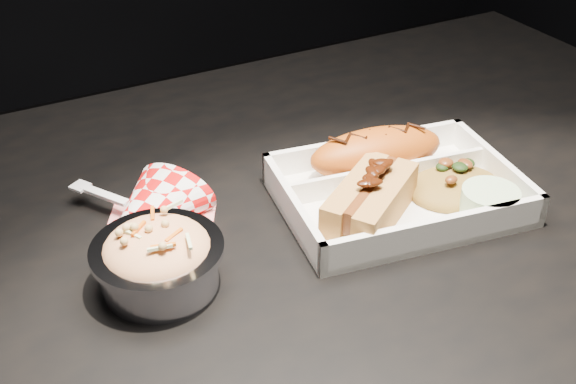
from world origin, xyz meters
The scene contains 8 objects.
dining_table centered at (0.00, 0.00, 0.66)m, with size 1.20×0.80×0.75m.
food_tray centered at (0.09, -0.02, 0.76)m, with size 0.27×0.22×0.04m.
fried_pastry centered at (0.10, 0.03, 0.78)m, with size 0.16×0.06×0.05m, color #B95112.
hotdog centered at (0.04, -0.04, 0.78)m, with size 0.14×0.12×0.06m.
fried_rice_mound centered at (0.15, -0.04, 0.77)m, with size 0.11×0.09×0.03m, color olive.
cupcake_liner centered at (0.15, -0.09, 0.77)m, with size 0.06×0.06×0.03m, color #B9DAA5.
foil_coleslaw_cup centered at (-0.18, -0.03, 0.78)m, with size 0.12×0.12×0.07m.
napkin_fork centered at (-0.17, 0.07, 0.77)m, with size 0.15×0.16×0.10m.
Camera 1 is at (-0.32, -0.54, 1.20)m, focal length 45.00 mm.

